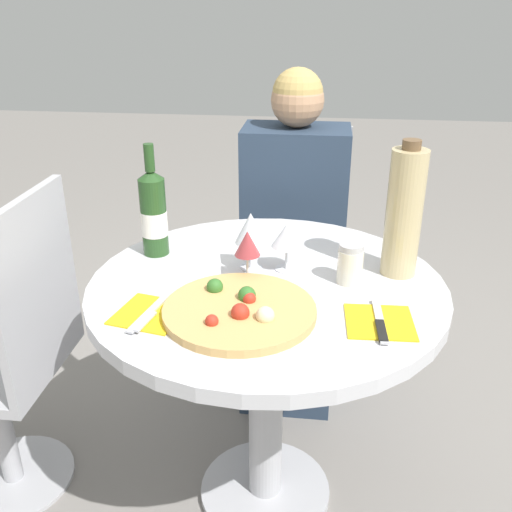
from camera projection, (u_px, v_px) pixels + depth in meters
name	position (u px, v px, depth m)	size (l,w,h in m)	color
ground_plane	(265.00, 492.00, 1.76)	(12.00, 12.00, 0.00)	gray
dining_table	(266.00, 328.00, 1.51)	(0.91, 0.91, 0.73)	#B2B2B7
chair_behind_diner	(294.00, 255.00, 2.27)	(0.41, 0.41, 0.95)	#ADADB2
seated_diner	(292.00, 255.00, 2.10)	(0.38, 0.48, 1.18)	#28384C
chair_empty_side	(10.00, 361.00, 1.61)	(0.41, 0.41, 0.95)	#ADADB2
pizza_large	(240.00, 310.00, 1.30)	(0.35, 0.35, 0.05)	tan
wine_bottle	(154.00, 213.00, 1.57)	(0.07, 0.07, 0.31)	#23471E
tall_carafe	(404.00, 213.00, 1.44)	(0.09, 0.09, 0.35)	tan
sugar_shaker	(350.00, 264.00, 1.43)	(0.06, 0.06, 0.11)	silver
wine_glass_front_left	(247.00, 245.00, 1.43)	(0.07, 0.07, 0.13)	silver
wine_glass_back_right	(287.00, 236.00, 1.48)	(0.08, 0.08, 0.13)	silver
wine_glass_back_left	(251.00, 229.00, 1.49)	(0.08, 0.08, 0.16)	silver
place_setting_left	(150.00, 314.00, 1.30)	(0.18, 0.19, 0.01)	gold
place_setting_right	(380.00, 322.00, 1.27)	(0.16, 0.19, 0.01)	gold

